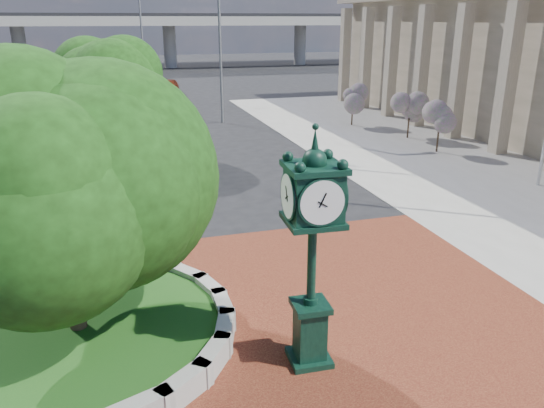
% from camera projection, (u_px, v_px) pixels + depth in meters
% --- Properties ---
extents(ground, '(200.00, 200.00, 0.00)m').
position_uv_depth(ground, '(295.00, 309.00, 13.07)').
color(ground, black).
rests_on(ground, ground).
extents(plaza, '(12.00, 12.00, 0.04)m').
position_uv_depth(plaza, '(309.00, 329.00, 12.16)').
color(plaza, maroon).
rests_on(plaza, ground).
extents(sidewalk, '(20.00, 50.00, 0.04)m').
position_uv_depth(sidewalk, '(532.00, 162.00, 26.45)').
color(sidewalk, '#9E9B93').
rests_on(sidewalk, ground).
extents(planter_wall, '(2.96, 6.77, 0.54)m').
position_uv_depth(planter_wall, '(184.00, 316.00, 12.24)').
color(planter_wall, '#9E9B93').
rests_on(planter_wall, ground).
extents(grass_bed, '(6.10, 6.10, 0.40)m').
position_uv_depth(grass_bed, '(80.00, 334.00, 11.64)').
color(grass_bed, '#144616').
rests_on(grass_bed, ground).
extents(overpass, '(90.00, 12.00, 7.50)m').
position_uv_depth(overpass, '(131.00, 21.00, 74.12)').
color(overpass, '#9E9B93').
rests_on(overpass, ground).
extents(tree_planter, '(5.20, 5.20, 6.33)m').
position_uv_depth(tree_planter, '(59.00, 181.00, 10.48)').
color(tree_planter, '#38281C').
rests_on(tree_planter, ground).
extents(tree_street, '(4.40, 4.40, 5.45)m').
position_uv_depth(tree_street, '(107.00, 91.00, 27.18)').
color(tree_street, '#38281C').
rests_on(tree_street, ground).
extents(post_clock, '(1.08, 1.08, 4.92)m').
position_uv_depth(post_clock, '(312.00, 242.00, 10.15)').
color(post_clock, black).
rests_on(post_clock, ground).
extents(parked_car, '(2.50, 4.49, 1.44)m').
position_uv_depth(parked_car, '(169.00, 87.00, 49.79)').
color(parked_car, '#5F1F0D').
rests_on(parked_car, ground).
extents(street_lamp_near, '(2.25, 0.49, 10.04)m').
position_uv_depth(street_lamp_near, '(223.00, 33.00, 34.62)').
color(street_lamp_near, slate).
rests_on(street_lamp_near, ground).
extents(street_lamp_far, '(2.18, 0.35, 9.71)m').
position_uv_depth(street_lamp_far, '(144.00, 31.00, 48.38)').
color(street_lamp_far, slate).
rests_on(street_lamp_far, ground).
extents(shrub_near, '(1.20, 1.20, 2.20)m').
position_uv_depth(shrub_near, '(439.00, 123.00, 27.86)').
color(shrub_near, '#38281C').
rests_on(shrub_near, ground).
extents(shrub_mid, '(1.20, 1.20, 2.20)m').
position_uv_depth(shrub_mid, '(409.00, 112.00, 31.19)').
color(shrub_mid, '#38281C').
rests_on(shrub_mid, ground).
extents(shrub_far, '(1.20, 1.20, 2.20)m').
position_uv_depth(shrub_far, '(353.00, 102.00, 34.98)').
color(shrub_far, '#38281C').
rests_on(shrub_far, ground).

